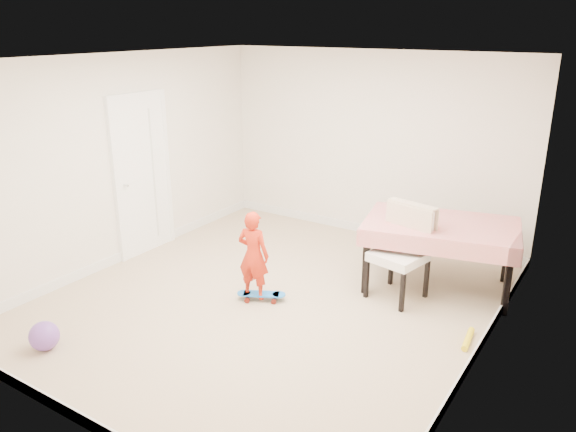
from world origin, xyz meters
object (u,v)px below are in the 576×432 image
Objects in this scene: dining_table at (438,255)px; dining_chair at (398,254)px; skateboard at (261,297)px; child at (253,258)px; balloon at (44,336)px.

dining_chair reaches higher than dining_table.
skateboard is 0.47m from child.
dining_table is at bearing -146.09° from child.
dining_chair is 3.78× the size of balloon.
child reaches higher than dining_table.
dining_table is at bearing 71.87° from dining_chair.
child is (-0.08, -0.03, 0.46)m from skateboard.
skateboard is 1.93× the size of balloon.
child reaches higher than balloon.
dining_table is 2.14m from child.
dining_table is 6.02× the size of balloon.
balloon is (-1.14, -1.92, 0.10)m from skateboard.
skateboard is (-1.23, -0.88, -0.49)m from dining_chair.
dining_table is at bearing 51.06° from balloon.
dining_table is 2.09m from skateboard.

